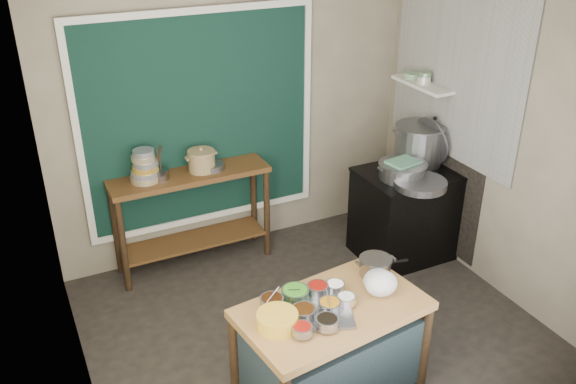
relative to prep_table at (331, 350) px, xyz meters
name	(u,v)px	position (x,y,z in m)	size (l,w,h in m)	color
floor	(308,323)	(0.22, 0.75, -0.39)	(3.50, 3.00, 0.02)	#2D2822
back_wall	(235,109)	(0.22, 2.26, 1.02)	(3.50, 0.02, 2.80)	gray
left_wall	(60,221)	(-1.54, 0.75, 1.02)	(0.02, 3.00, 2.80)	gray
right_wall	(495,132)	(1.98, 0.75, 1.02)	(0.02, 3.00, 2.80)	gray
curtain_panel	(201,121)	(-0.13, 2.22, 0.98)	(2.10, 0.02, 1.90)	black
curtain_frame	(201,122)	(-0.13, 2.21, 0.98)	(2.22, 0.03, 2.02)	beige
tile_panel	(456,64)	(1.96, 1.30, 1.48)	(0.02, 1.70, 1.70)	#B2B2AA
soot_patch	(435,178)	(1.96, 1.40, 0.32)	(0.01, 1.30, 1.30)	black
wall_shelf	(423,85)	(1.85, 1.60, 1.23)	(0.22, 0.70, 0.03)	beige
prep_table	(331,350)	(0.00, 0.00, 0.00)	(1.25, 0.72, 0.75)	olive
back_counter	(193,219)	(-0.33, 2.03, 0.10)	(1.45, 0.40, 0.95)	#4F3216
stove_block	(406,215)	(1.57, 1.30, 0.05)	(0.90, 0.68, 0.85)	black
stove_top	(410,173)	(1.57, 1.30, 0.49)	(0.92, 0.69, 0.03)	black
condiment_tray	(310,312)	(-0.17, 0.00, 0.39)	(0.54, 0.39, 0.02)	gray
condiment_bowls	(306,305)	(-0.19, 0.02, 0.43)	(0.64, 0.52, 0.08)	gray
yellow_basin	(277,320)	(-0.42, -0.03, 0.43)	(0.27, 0.27, 0.10)	#BF8B24
saucepan	(375,266)	(0.46, 0.19, 0.44)	(0.24, 0.24, 0.13)	gray
plastic_bag_a	(381,284)	(0.36, -0.03, 0.46)	(0.23, 0.20, 0.17)	white
plastic_bag_b	(378,280)	(0.37, 0.03, 0.45)	(0.21, 0.18, 0.16)	white
bowl_stack	(145,167)	(-0.71, 2.05, 0.70)	(0.26, 0.26, 0.29)	tan
utensil_cup	(160,174)	(-0.59, 2.02, 0.62)	(0.16, 0.16, 0.09)	gray
ceramic_crock	(202,162)	(-0.20, 2.04, 0.66)	(0.26, 0.26, 0.18)	#937D50
wide_bowl	(212,167)	(-0.11, 2.02, 0.60)	(0.22, 0.22, 0.05)	gray
stock_pot	(419,144)	(1.76, 1.45, 0.70)	(0.49, 0.49, 0.38)	gray
pot_lid	(431,141)	(1.86, 1.40, 0.73)	(0.47, 0.47, 0.02)	gray
steamer	(403,170)	(1.43, 1.23, 0.58)	(0.45, 0.45, 0.15)	gray
green_cloth	(403,162)	(1.43, 1.23, 0.66)	(0.28, 0.21, 0.02)	#5B9574
shallow_pan	(420,184)	(1.46, 1.01, 0.54)	(0.47, 0.47, 0.06)	gray
shelf_bowl_stack	(425,78)	(1.85, 1.58, 1.29)	(0.13, 0.13, 0.11)	silver
shelf_bowl_green	(412,76)	(1.85, 1.76, 1.27)	(0.15, 0.15, 0.05)	gray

